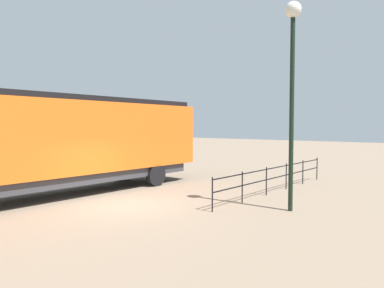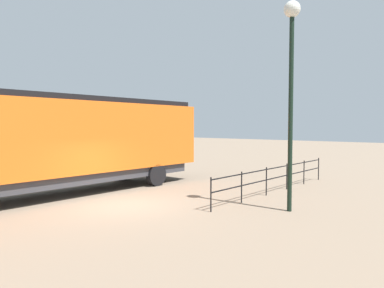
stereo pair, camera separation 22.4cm
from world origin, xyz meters
name	(u,v)px [view 1 (the left image)]	position (x,y,z in m)	size (l,w,h in m)	color
ground_plane	(125,205)	(0.00, 0.00, 0.00)	(120.00, 120.00, 0.00)	#84705B
locomotive	(63,140)	(-3.62, -0.43, 2.40)	(3.04, 15.14, 4.31)	orange
lamp_post	(292,61)	(5.19, 3.25, 5.28)	(0.57, 0.57, 7.33)	black
platform_fence	(277,175)	(3.16, 6.22, 0.80)	(0.05, 9.83, 1.23)	black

